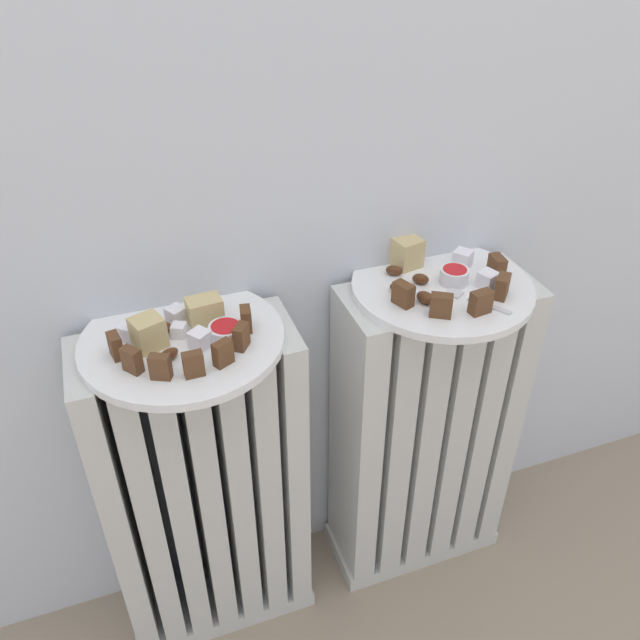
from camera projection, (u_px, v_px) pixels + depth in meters
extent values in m
cube|color=silver|center=(221.00, 594.00, 1.18)|extent=(0.32, 0.14, 0.03)
cube|color=silver|center=(117.00, 509.00, 0.98)|extent=(0.03, 0.14, 0.56)
cube|color=silver|center=(147.00, 501.00, 0.99)|extent=(0.03, 0.14, 0.56)
cube|color=silver|center=(176.00, 493.00, 1.00)|extent=(0.03, 0.14, 0.56)
cube|color=silver|center=(205.00, 486.00, 1.01)|extent=(0.03, 0.14, 0.56)
cube|color=silver|center=(233.00, 478.00, 1.03)|extent=(0.03, 0.14, 0.56)
cube|color=silver|center=(260.00, 471.00, 1.04)|extent=(0.03, 0.14, 0.56)
cube|color=silver|center=(287.00, 464.00, 1.05)|extent=(0.03, 0.14, 0.56)
cube|color=silver|center=(410.00, 533.00, 1.29)|extent=(0.32, 0.14, 0.03)
cube|color=silver|center=(354.00, 445.00, 1.08)|extent=(0.04, 0.14, 0.56)
cube|color=silver|center=(383.00, 438.00, 1.10)|extent=(0.04, 0.14, 0.56)
cube|color=silver|center=(411.00, 430.00, 1.11)|extent=(0.04, 0.14, 0.56)
cube|color=silver|center=(437.00, 423.00, 1.13)|extent=(0.04, 0.14, 0.56)
cube|color=silver|center=(464.00, 416.00, 1.14)|extent=(0.04, 0.14, 0.56)
cube|color=silver|center=(489.00, 409.00, 1.16)|extent=(0.04, 0.14, 0.56)
cylinder|color=white|center=(183.00, 340.00, 0.85)|extent=(0.27, 0.27, 0.01)
cylinder|color=white|center=(442.00, 287.00, 0.96)|extent=(0.27, 0.27, 0.01)
cube|color=#56351E|center=(116.00, 346.00, 0.80)|extent=(0.02, 0.03, 0.03)
cube|color=#56351E|center=(132.00, 360.00, 0.78)|extent=(0.03, 0.03, 0.03)
cube|color=#56351E|center=(160.00, 367.00, 0.77)|extent=(0.03, 0.02, 0.03)
cube|color=#56351E|center=(193.00, 364.00, 0.77)|extent=(0.02, 0.01, 0.03)
cube|color=#56351E|center=(223.00, 353.00, 0.79)|extent=(0.03, 0.02, 0.03)
cube|color=#56351E|center=(241.00, 337.00, 0.82)|extent=(0.03, 0.03, 0.03)
cube|color=#56351E|center=(246.00, 319.00, 0.85)|extent=(0.02, 0.03, 0.03)
cube|color=tan|center=(205.00, 311.00, 0.86)|extent=(0.05, 0.04, 0.04)
cube|color=tan|center=(148.00, 333.00, 0.82)|extent=(0.05, 0.05, 0.04)
cube|color=white|center=(176.00, 315.00, 0.87)|extent=(0.03, 0.03, 0.02)
cube|color=white|center=(179.00, 330.00, 0.84)|extent=(0.02, 0.02, 0.02)
cube|color=white|center=(200.00, 339.00, 0.82)|extent=(0.03, 0.03, 0.02)
cube|color=white|center=(129.00, 332.00, 0.83)|extent=(0.03, 0.03, 0.02)
ellipsoid|color=#4C2814|center=(163.00, 326.00, 0.85)|extent=(0.03, 0.03, 0.01)
ellipsoid|color=#4C2814|center=(168.00, 355.00, 0.80)|extent=(0.03, 0.03, 0.02)
cylinder|color=white|center=(226.00, 333.00, 0.83)|extent=(0.05, 0.05, 0.02)
cylinder|color=red|center=(226.00, 329.00, 0.83)|extent=(0.04, 0.04, 0.01)
cube|color=#56351E|center=(403.00, 294.00, 0.90)|extent=(0.03, 0.03, 0.03)
cube|color=#56351E|center=(441.00, 305.00, 0.88)|extent=(0.03, 0.03, 0.03)
cube|color=#56351E|center=(481.00, 302.00, 0.88)|extent=(0.03, 0.02, 0.03)
cube|color=#56351E|center=(502.00, 287.00, 0.92)|extent=(0.03, 0.03, 0.03)
cube|color=#56351E|center=(497.00, 267.00, 0.96)|extent=(0.02, 0.03, 0.03)
cube|color=tan|center=(407.00, 253.00, 0.98)|extent=(0.05, 0.04, 0.05)
cube|color=white|center=(463.00, 259.00, 0.99)|extent=(0.04, 0.04, 0.03)
cube|color=white|center=(488.00, 280.00, 0.94)|extent=(0.03, 0.03, 0.02)
ellipsoid|color=#4C2814|center=(394.00, 271.00, 0.97)|extent=(0.03, 0.03, 0.02)
ellipsoid|color=#4C2814|center=(421.00, 279.00, 0.95)|extent=(0.03, 0.03, 0.02)
ellipsoid|color=#4C2814|center=(426.00, 298.00, 0.91)|extent=(0.03, 0.03, 0.02)
ellipsoid|color=#4C2814|center=(400.00, 287.00, 0.93)|extent=(0.03, 0.03, 0.01)
cylinder|color=white|center=(454.00, 276.00, 0.95)|extent=(0.04, 0.04, 0.02)
cylinder|color=red|center=(455.00, 272.00, 0.95)|extent=(0.04, 0.04, 0.01)
cube|color=silver|center=(489.00, 306.00, 0.90)|extent=(0.04, 0.06, 0.00)
cube|color=silver|center=(454.00, 293.00, 0.93)|extent=(0.03, 0.03, 0.00)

